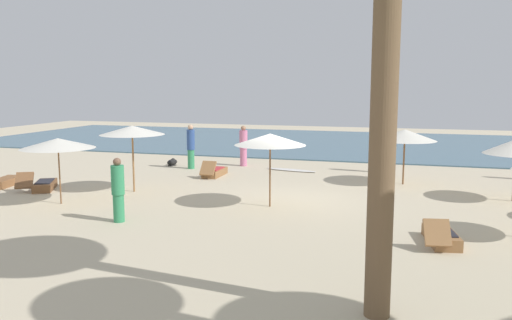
{
  "coord_description": "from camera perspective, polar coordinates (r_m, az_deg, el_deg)",
  "views": [
    {
      "loc": [
        3.68,
        -15.7,
        3.68
      ],
      "look_at": [
        -1.43,
        1.29,
        1.1
      ],
      "focal_mm": 36.48,
      "sensor_mm": 36.0,
      "label": 1
    }
  ],
  "objects": [
    {
      "name": "umbrella_3",
      "position": [
        15.56,
        1.56,
        2.27
      ],
      "size": [
        2.16,
        2.16,
        2.23
      ],
      "color": "brown",
      "rests_on": "ground_plane"
    },
    {
      "name": "lounger_3",
      "position": [
        19.82,
        -22.32,
        -2.54
      ],
      "size": [
        1.32,
        1.77,
        0.68
      ],
      "color": "brown",
      "rests_on": "ground_plane"
    },
    {
      "name": "lounger_0",
      "position": [
        21.13,
        -4.61,
        -1.3
      ],
      "size": [
        0.62,
        1.7,
        0.69
      ],
      "color": "olive",
      "rests_on": "ground_plane"
    },
    {
      "name": "person_4",
      "position": [
        23.61,
        -1.39,
        1.58
      ],
      "size": [
        0.5,
        0.5,
        1.84
      ],
      "color": "#D17299",
      "rests_on": "ground_plane"
    },
    {
      "name": "person_0",
      "position": [
        23.0,
        -7.16,
        1.5
      ],
      "size": [
        0.49,
        0.49,
        1.95
      ],
      "color": "#338C59",
      "rests_on": "ground_plane"
    },
    {
      "name": "umbrella_0",
      "position": [
        19.88,
        16.01,
        2.65
      ],
      "size": [
        2.3,
        2.3,
        2.05
      ],
      "color": "brown",
      "rests_on": "ground_plane"
    },
    {
      "name": "dog",
      "position": [
        24.09,
        -9.17,
        -0.23
      ],
      "size": [
        0.44,
        0.67,
        0.31
      ],
      "color": "black",
      "rests_on": "ground_plane"
    },
    {
      "name": "ocean_water",
      "position": [
        33.11,
        10.27,
        1.82
      ],
      "size": [
        48.0,
        16.0,
        0.06
      ],
      "primitive_type": "cube",
      "color": "#476B7F",
      "rests_on": "ground_plane"
    },
    {
      "name": "person_3",
      "position": [
        14.45,
        -14.89,
        -3.18
      ],
      "size": [
        0.49,
        0.49,
        1.75
      ],
      "color": "#338C59",
      "rests_on": "ground_plane"
    },
    {
      "name": "lounger_4",
      "position": [
        12.98,
        19.6,
        -7.88
      ],
      "size": [
        0.88,
        1.76,
        0.7
      ],
      "color": "olive",
      "rests_on": "ground_plane"
    },
    {
      "name": "person_1",
      "position": [
        22.51,
        13.08,
        0.98
      ],
      "size": [
        0.37,
        0.37,
        1.79
      ],
      "color": "white",
      "rests_on": "ground_plane"
    },
    {
      "name": "ground_plane",
      "position": [
        16.54,
        3.47,
        -4.6
      ],
      "size": [
        60.0,
        60.0,
        0.0
      ],
      "primitive_type": "plane",
      "color": "beige"
    },
    {
      "name": "surfboard",
      "position": [
        22.43,
        3.88,
        -1.09
      ],
      "size": [
        2.33,
        0.87,
        0.07
      ],
      "color": "silver",
      "rests_on": "ground_plane"
    },
    {
      "name": "umbrella_2",
      "position": [
        17.07,
        -20.9,
        1.72
      ],
      "size": [
        2.25,
        2.25,
        2.05
      ],
      "color": "brown",
      "rests_on": "ground_plane"
    },
    {
      "name": "lounger_1",
      "position": [
        21.12,
        -25.96,
        -2.14
      ],
      "size": [
        0.94,
        1.78,
        0.68
      ],
      "color": "brown",
      "rests_on": "ground_plane"
    },
    {
      "name": "umbrella_4",
      "position": [
        18.27,
        -13.42,
        3.19
      ],
      "size": [
        2.21,
        2.21,
        2.29
      ],
      "color": "olive",
      "rests_on": "ground_plane"
    }
  ]
}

